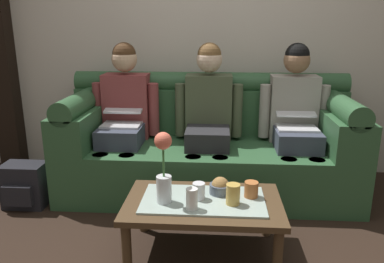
% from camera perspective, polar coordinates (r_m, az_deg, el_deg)
% --- Properties ---
extents(back_wall_patterned, '(6.00, 0.12, 2.90)m').
position_cam_1_polar(back_wall_patterned, '(3.55, 2.89, 17.25)').
color(back_wall_patterned, beige).
rests_on(back_wall_patterned, ground_plane).
extents(couch, '(2.35, 0.88, 0.96)m').
position_cam_1_polar(couch, '(3.18, 2.42, -2.37)').
color(couch, '#2D5633').
rests_on(couch, ground_plane).
extents(person_left, '(0.56, 0.67, 1.22)m').
position_cam_1_polar(person_left, '(3.19, -10.18, 2.87)').
color(person_left, '#383D4C').
rests_on(person_left, ground_plane).
extents(person_middle, '(0.56, 0.67, 1.22)m').
position_cam_1_polar(person_middle, '(3.10, 2.48, 2.72)').
color(person_middle, '#232326').
rests_on(person_middle, ground_plane).
extents(person_right, '(0.56, 0.67, 1.22)m').
position_cam_1_polar(person_right, '(3.16, 15.26, 2.42)').
color(person_right, '#383D4C').
rests_on(person_right, ground_plane).
extents(coffee_table, '(0.93, 0.57, 0.36)m').
position_cam_1_polar(coffee_table, '(2.31, 1.68, -11.29)').
color(coffee_table, '#47331E').
rests_on(coffee_table, ground_plane).
extents(flower_vase, '(0.10, 0.10, 0.42)m').
position_cam_1_polar(flower_vase, '(2.17, -4.29, -5.57)').
color(flower_vase, silver).
rests_on(flower_vase, coffee_table).
extents(snack_bowl, '(0.13, 0.13, 0.11)m').
position_cam_1_polar(snack_bowl, '(2.35, 4.26, -8.32)').
color(snack_bowl, '#4C5666').
rests_on(snack_bowl, coffee_table).
extents(cup_near_left, '(0.07, 0.07, 0.12)m').
position_cam_1_polar(cup_near_left, '(2.15, -0.02, -10.10)').
color(cup_near_left, white).
rests_on(cup_near_left, coffee_table).
extents(cup_near_right, '(0.07, 0.07, 0.10)m').
position_cam_1_polar(cup_near_right, '(2.27, 1.02, -8.93)').
color(cup_near_right, silver).
rests_on(cup_near_right, coffee_table).
extents(cup_far_center, '(0.08, 0.08, 0.12)m').
position_cam_1_polar(cup_far_center, '(2.21, 6.19, -9.36)').
color(cup_far_center, gold).
rests_on(cup_far_center, coffee_table).
extents(cup_far_left, '(0.08, 0.08, 0.10)m').
position_cam_1_polar(cup_far_left, '(2.32, 8.90, -8.60)').
color(cup_far_left, '#B26633').
rests_on(cup_far_left, coffee_table).
extents(backpack_left, '(0.32, 0.26, 0.34)m').
position_cam_1_polar(backpack_left, '(3.20, -23.84, -7.45)').
color(backpack_left, black).
rests_on(backpack_left, ground_plane).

